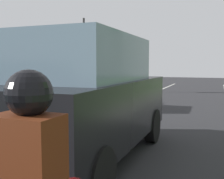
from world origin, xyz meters
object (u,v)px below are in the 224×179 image
Objects in this scene: car_suv_ahead at (87,97)px; rider_person at (31,162)px; traffic_light_overhead_left at (83,43)px; car_hatchback_far at (81,86)px.

rider_person is (1.23, -3.22, 0.02)m from car_suv_ahead.
car_hatchback_far is at bearing -63.78° from traffic_light_overhead_left.
car_suv_ahead is at bearing 112.10° from rider_person.
traffic_light_overhead_left reaches higher than car_suv_ahead.
rider_person is at bearing -65.21° from car_hatchback_far.
car_suv_ahead is at bearing -62.45° from traffic_light_overhead_left.
car_suv_ahead reaches higher than car_hatchback_far.
rider_person is 0.24× the size of traffic_light_overhead_left.
car_hatchback_far reaches higher than rider_person.
car_hatchback_far is at bearing 118.79° from car_suv_ahead.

